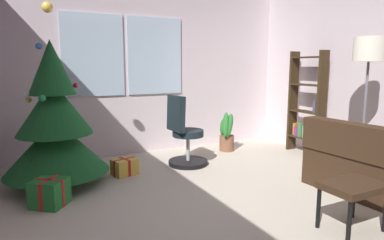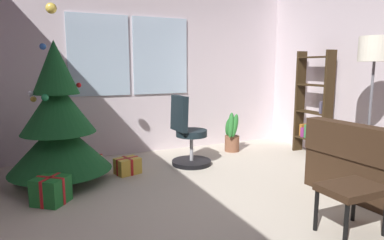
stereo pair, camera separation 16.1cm
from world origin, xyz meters
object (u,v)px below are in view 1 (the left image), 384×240
bookshelf (307,110)px  floor_lamp (369,60)px  holiday_tree (55,126)px  potted_plant (226,134)px  gift_box_gold (125,167)px  gift_box_red (88,163)px  gift_box_green (50,193)px  footstool (353,190)px  office_chair (185,138)px

bookshelf → floor_lamp: (-0.40, -1.29, 0.75)m
holiday_tree → potted_plant: size_ratio=3.16×
gift_box_gold → gift_box_red: bearing=131.3°
gift_box_green → bookshelf: bookshelf is taller
footstool → gift_box_red: bearing=121.8°
holiday_tree → gift_box_green: bearing=-102.6°
holiday_tree → gift_box_green: 0.85m
potted_plant → office_chair: bearing=-157.0°
gift_box_red → gift_box_green: (-0.56, -1.06, 0.05)m
bookshelf → office_chair: bearing=172.1°
gift_box_green → potted_plant: bearing=21.0°
bookshelf → floor_lamp: bearing=-107.2°
holiday_tree → office_chair: 1.71m
gift_box_red → gift_box_gold: gift_box_gold is taller
footstool → bookshelf: bearing=53.1°
floor_lamp → holiday_tree: bearing=155.2°
footstool → floor_lamp: 1.79m
office_chair → potted_plant: size_ratio=1.51×
floor_lamp → footstool: bearing=-145.8°
floor_lamp → potted_plant: floor_lamp is taller
gift_box_green → potted_plant: 2.98m
office_chair → potted_plant: bearing=23.0°
floor_lamp → potted_plant: bearing=108.4°
gift_box_green → floor_lamp: floor_lamp is taller
gift_box_green → bookshelf: (3.84, 0.38, 0.57)m
gift_box_gold → bookshelf: bookshelf is taller
gift_box_gold → potted_plant: size_ratio=0.53×
potted_plant → gift_box_red: bearing=-179.9°
gift_box_gold → floor_lamp: (2.50, -1.54, 1.36)m
footstool → floor_lamp: floor_lamp is taller
holiday_tree → gift_box_red: bearing=46.6°
gift_box_gold → floor_lamp: size_ratio=0.20×
footstool → gift_box_green: (-2.27, 1.71, -0.22)m
gift_box_green → gift_box_red: bearing=62.1°
office_chair → footstool: bearing=-79.1°
bookshelf → potted_plant: size_ratio=2.46×
office_chair → holiday_tree: bearing=-178.5°
footstool → potted_plant: 2.82m
bookshelf → footstool: bearing=-126.9°
floor_lamp → potted_plant: size_ratio=2.60×
holiday_tree → bookshelf: size_ratio=1.28×
footstool → office_chair: (-0.45, 2.36, 0.03)m
potted_plant → holiday_tree: bearing=-170.3°
floor_lamp → gift_box_red: bearing=145.5°
footstool → gift_box_gold: 2.70m
gift_box_red → gift_box_gold: 0.58m
footstool → holiday_tree: holiday_tree is taller
gift_box_green → potted_plant: (2.78, 1.06, 0.15)m
gift_box_gold → floor_lamp: 3.23m
holiday_tree → gift_box_gold: holiday_tree is taller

